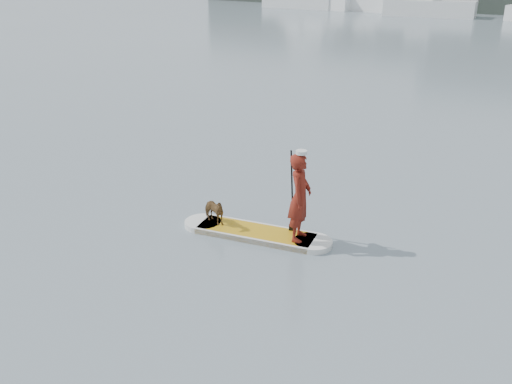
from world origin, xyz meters
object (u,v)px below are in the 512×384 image
Objects in this scene: dog at (213,211)px; sailboat_a at (299,0)px; paddleboard at (256,233)px; sailboat_b at (375,3)px; sailboat_c at (429,7)px; paddler at (300,197)px.

dog is 0.06× the size of sailboat_a.
paddleboard is 0.26× the size of sailboat_b.
sailboat_c is (6.20, -1.82, 0.01)m from sailboat_b.
sailboat_a is 8.68m from sailboat_b.
dog is (-1.89, -0.41, -0.62)m from paddler.
sailboat_c reaches higher than paddler.
sailboat_b reaches higher than paddler.
sailboat_a is at bearing -170.78° from sailboat_b.
paddler is at bearing -83.84° from sailboat_c.
sailboat_c is at bearing 92.11° from paddleboard.
sailboat_b is (-19.18, 48.86, -0.16)m from paddler.
sailboat_b is 1.05× the size of sailboat_c.
sailboat_b is (-18.26, 49.06, 0.81)m from paddleboard.
sailboat_b reaches higher than sailboat_a.
paddler reaches higher than dog.
sailboat_a is at bearing 40.32° from dog.
sailboat_a is 0.98× the size of sailboat_c.
sailboat_c is at bearing -12.14° from sailboat_b.
paddleboard is 4.69× the size of dog.
dog is at bearing 180.00° from paddleboard.
dog is 0.06× the size of sailboat_b.
paddler is (0.92, 0.20, 0.97)m from paddleboard.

